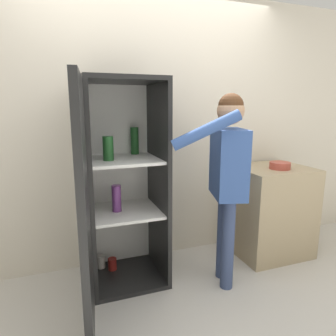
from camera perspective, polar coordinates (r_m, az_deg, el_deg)
name	(u,v)px	position (r m, az deg, el deg)	size (l,w,h in m)	color
ground_plane	(191,312)	(2.49, 4.36, -25.66)	(12.00, 12.00, 0.00)	beige
wall_back	(151,131)	(2.90, -3.26, 7.09)	(7.00, 0.06, 2.55)	beige
refrigerator	(116,188)	(2.45, -9.95, -3.82)	(0.75, 1.24, 1.73)	black
person	(227,167)	(2.47, 11.22, 0.20)	(0.71, 0.53, 1.61)	#384770
counter	(269,210)	(3.29, 18.71, -7.61)	(0.73, 0.64, 0.91)	tan
bowl	(280,166)	(3.10, 20.54, 0.44)	(0.20, 0.20, 0.07)	#B24738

